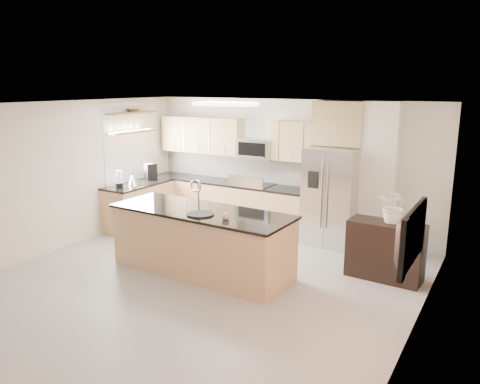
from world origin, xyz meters
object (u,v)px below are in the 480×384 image
Objects in this scene: credenza at (385,251)px; kettle at (133,180)px; island at (202,241)px; coffee_maker at (151,172)px; platter at (200,214)px; cup at (225,216)px; blender at (119,180)px; bowl at (134,110)px; flower_vase at (395,198)px; television at (402,235)px; range at (253,206)px; refrigerator at (332,197)px; microwave at (256,149)px.

kettle is (-4.94, -0.11, 0.60)m from credenza.
coffee_maker is (-2.48, 1.69, 0.58)m from island.
platter is 2.87m from kettle.
credenza is at bearing 36.11° from cup.
credenza is 3.20× the size of blender.
platter is 3.52m from bowl.
coffee_maker is 0.45× the size of flower_vase.
kettle is 5.85m from television.
blender is 5.80m from television.
bowl is (-2.25, -0.89, 1.91)m from range.
refrigerator is 1.62× the size of credenza.
range is at bearing 21.63° from bowl.
microwave is 1.82m from refrigerator.
television is (5.58, -1.55, 0.28)m from blender.
television is (5.54, -1.86, 0.31)m from kettle.
microwave is at bearing 20.29° from coffee_maker.
refrigerator is 3.62m from television.
flower_vase is at bearing 1.63° from kettle.
range is 4.78m from television.
blender is (-2.07, -1.70, -0.56)m from microwave.
bowl reaches higher than platter.
bowl is (-3.23, 1.67, 1.34)m from cup.
island is 3.33m from television.
credenza is at bearing 30.65° from platter.
blender is at bearing -99.10° from kettle.
bowl is 6.26m from television.
island is 11.05× the size of kettle.
microwave is 3.27m from flower_vase.
platter is (0.15, -0.22, 0.51)m from island.
credenza is (2.92, -1.15, -0.03)m from range.
flower_vase reaches higher than cup.
flower_vase is at bearing 35.61° from cup.
blender is 0.32m from kettle.
coffee_maker is (-2.63, 1.91, 0.07)m from platter.
refrigerator is at bearing 141.27° from flower_vase.
flower_vase is (3.00, -1.12, 0.79)m from range.
coffee_maker reaches higher than credenza.
television reaches higher than kettle.
range is 1.04× the size of credenza.
bowl is at bearing -122.64° from coffee_maker.
cup is (0.98, -2.69, -0.59)m from microwave.
television is (2.53, -0.56, 0.31)m from cup.
flower_vase reaches higher than kettle.
credenza is 0.82m from flower_vase.
television reaches higher than range.
island is 2.66× the size of credenza.
kettle is at bearing -161.74° from refrigerator.
refrigerator is 3.81m from coffee_maker.
cup is 3.87m from bowl.
bowl reaches higher than island.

